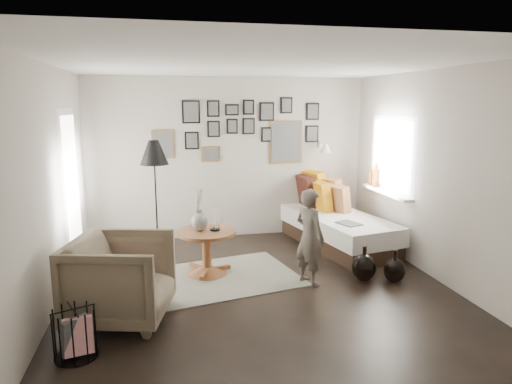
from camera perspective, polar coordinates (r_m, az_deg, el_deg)
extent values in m
plane|color=black|center=(5.49, 0.57, -12.35)|extent=(4.80, 4.80, 0.00)
plane|color=#A89F93|center=(7.46, -3.36, 4.22)|extent=(4.50, 0.00, 4.50)
plane|color=#A89F93|center=(2.88, 10.91, -6.89)|extent=(4.50, 0.00, 4.50)
plane|color=#A89F93|center=(5.14, -24.73, 0.16)|extent=(0.00, 4.80, 4.80)
plane|color=#A89F93|center=(6.01, 22.05, 1.80)|extent=(0.00, 4.80, 4.80)
plane|color=white|center=(5.06, 0.62, 15.79)|extent=(4.80, 4.80, 0.00)
plane|color=white|center=(6.34, -22.06, -0.07)|extent=(0.00, 2.14, 2.14)
plane|color=white|center=(6.34, -22.06, -0.07)|extent=(0.00, 1.88, 1.88)
plane|color=white|center=(6.34, -22.06, -0.07)|extent=(0.00, 1.93, 1.93)
plane|color=white|center=(7.00, 16.61, 4.58)|extent=(0.00, 1.30, 1.30)
plane|color=white|center=(7.00, 16.61, 4.58)|extent=(0.00, 1.14, 1.14)
cube|color=white|center=(7.06, 15.93, -0.03)|extent=(0.15, 1.32, 0.04)
cylinder|color=#8C4C14|center=(7.34, 14.74, 1.71)|extent=(0.10, 0.10, 0.28)
cylinder|color=#8C4C14|center=(7.49, 14.16, 1.69)|extent=(0.08, 0.08, 0.22)
cube|color=brown|center=(7.34, -11.54, 5.87)|extent=(0.35, 0.03, 0.45)
cube|color=black|center=(7.32, -11.54, 5.86)|extent=(0.30, 0.01, 0.40)
cube|color=black|center=(7.33, -8.13, 9.89)|extent=(0.28, 0.03, 0.36)
cube|color=black|center=(7.31, -8.12, 9.89)|extent=(0.23, 0.01, 0.31)
cube|color=black|center=(7.35, -8.03, 6.38)|extent=(0.22, 0.03, 0.28)
cube|color=black|center=(7.33, -8.02, 6.37)|extent=(0.17, 0.01, 0.23)
cube|color=black|center=(7.36, -5.37, 10.34)|extent=(0.20, 0.03, 0.26)
cube|color=black|center=(7.34, -5.36, 10.34)|extent=(0.15, 0.01, 0.21)
cube|color=black|center=(7.37, -5.33, 7.85)|extent=(0.20, 0.03, 0.26)
cube|color=black|center=(7.35, -5.31, 7.85)|extent=(0.15, 0.01, 0.21)
cube|color=black|center=(7.40, -3.02, 10.22)|extent=(0.22, 0.03, 0.18)
cube|color=black|center=(7.38, -3.00, 10.22)|extent=(0.17, 0.01, 0.13)
cube|color=black|center=(7.41, -3.00, 8.21)|extent=(0.18, 0.03, 0.24)
cube|color=black|center=(7.39, -2.98, 8.21)|extent=(0.13, 0.01, 0.19)
cube|color=black|center=(7.45, -0.94, 10.55)|extent=(0.18, 0.03, 0.24)
cube|color=black|center=(7.43, -0.91, 10.55)|extent=(0.13, 0.01, 0.19)
cube|color=black|center=(7.45, -0.93, 8.24)|extent=(0.20, 0.03, 0.26)
cube|color=black|center=(7.44, -0.90, 8.24)|extent=(0.15, 0.01, 0.21)
cube|color=black|center=(7.51, 1.35, 10.02)|extent=(0.24, 0.03, 0.30)
cube|color=black|center=(7.49, 1.38, 10.01)|extent=(0.19, 0.01, 0.25)
cube|color=black|center=(7.52, 1.33, 7.20)|extent=(0.18, 0.03, 0.24)
cube|color=black|center=(7.51, 1.37, 7.19)|extent=(0.13, 0.01, 0.19)
cube|color=brown|center=(7.61, 3.76, 6.24)|extent=(0.55, 0.03, 0.70)
cube|color=black|center=(7.60, 3.80, 6.23)|extent=(0.50, 0.01, 0.65)
cube|color=black|center=(7.59, 3.82, 10.76)|extent=(0.20, 0.03, 0.26)
cube|color=black|center=(7.57, 3.86, 10.76)|extent=(0.15, 0.01, 0.21)
cube|color=black|center=(7.72, 7.08, 9.96)|extent=(0.22, 0.03, 0.28)
cube|color=black|center=(7.71, 7.12, 9.96)|extent=(0.17, 0.01, 0.23)
cube|color=black|center=(7.74, 7.01, 7.22)|extent=(0.22, 0.03, 0.28)
cube|color=black|center=(7.72, 7.06, 7.21)|extent=(0.17, 0.01, 0.23)
cube|color=brown|center=(7.40, -5.66, 4.75)|extent=(0.30, 0.03, 0.24)
cube|color=black|center=(7.38, -5.64, 4.74)|extent=(0.25, 0.01, 0.19)
cube|color=white|center=(7.79, 8.07, 5.89)|extent=(0.06, 0.04, 0.10)
cylinder|color=white|center=(7.67, 8.38, 5.96)|extent=(0.02, 0.24, 0.02)
cone|color=white|center=(7.56, 8.70, 5.42)|extent=(0.18, 0.18, 0.14)
cube|color=beige|center=(5.89, -4.81, -10.66)|extent=(2.21, 1.76, 0.01)
cone|color=brown|center=(6.02, -6.11, -9.73)|extent=(0.56, 0.56, 0.11)
cylinder|color=brown|center=(5.94, -6.16, -7.50)|extent=(0.12, 0.12, 0.43)
cylinder|color=brown|center=(5.86, -6.21, -5.03)|extent=(0.75, 0.75, 0.04)
ellipsoid|color=black|center=(5.83, -7.04, -3.70)|extent=(0.21, 0.21, 0.24)
cylinder|color=black|center=(5.80, -7.07, -2.37)|extent=(0.06, 0.06, 0.04)
cylinder|color=black|center=(5.86, -5.14, -4.68)|extent=(0.13, 0.13, 0.02)
cube|color=black|center=(7.23, 10.07, -5.71)|extent=(1.28, 2.22, 0.24)
cube|color=silver|center=(7.16, 10.14, -3.85)|extent=(1.35, 2.30, 0.26)
cube|color=#BC6F0A|center=(7.86, 8.07, 0.59)|extent=(0.45, 0.67, 0.61)
cube|color=#361611|center=(7.72, 7.26, 0.16)|extent=(0.29, 0.57, 0.55)
cube|color=maroon|center=(7.65, 9.71, -0.08)|extent=(0.47, 0.58, 0.53)
cube|color=#BC6F0A|center=(7.44, 8.56, -0.45)|extent=(0.30, 0.53, 0.50)
cube|color=maroon|center=(7.32, 10.39, -0.86)|extent=(0.39, 0.52, 0.46)
cube|color=black|center=(6.62, 11.54, -3.88)|extent=(0.35, 0.40, 0.02)
imported|color=brown|center=(4.87, -16.52, -10.41)|extent=(1.15, 1.13, 0.87)
cube|color=white|center=(4.90, -16.15, -9.72)|extent=(0.49, 0.50, 0.18)
cylinder|color=black|center=(6.77, -12.10, -7.89)|extent=(0.26, 0.26, 0.03)
cylinder|color=black|center=(6.57, -12.36, -1.81)|extent=(0.02, 0.02, 1.50)
cone|color=black|center=(6.45, -12.64, 4.86)|extent=(0.39, 0.39, 0.34)
cube|color=black|center=(4.43, -21.71, -16.32)|extent=(0.25, 0.24, 0.34)
cube|color=white|center=(4.41, -21.32, -16.45)|extent=(0.26, 0.14, 0.34)
ellipsoid|color=black|center=(5.90, 13.34, -9.16)|extent=(0.30, 0.30, 0.34)
cylinder|color=black|center=(5.83, 13.43, -7.08)|extent=(0.05, 0.05, 0.11)
ellipsoid|color=black|center=(5.96, 16.91, -9.35)|extent=(0.26, 0.26, 0.30)
cylinder|color=black|center=(5.90, 17.02, -7.48)|extent=(0.05, 0.05, 0.11)
imported|color=#564D43|center=(5.57, 6.71, -5.59)|extent=(0.45, 0.51, 1.19)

